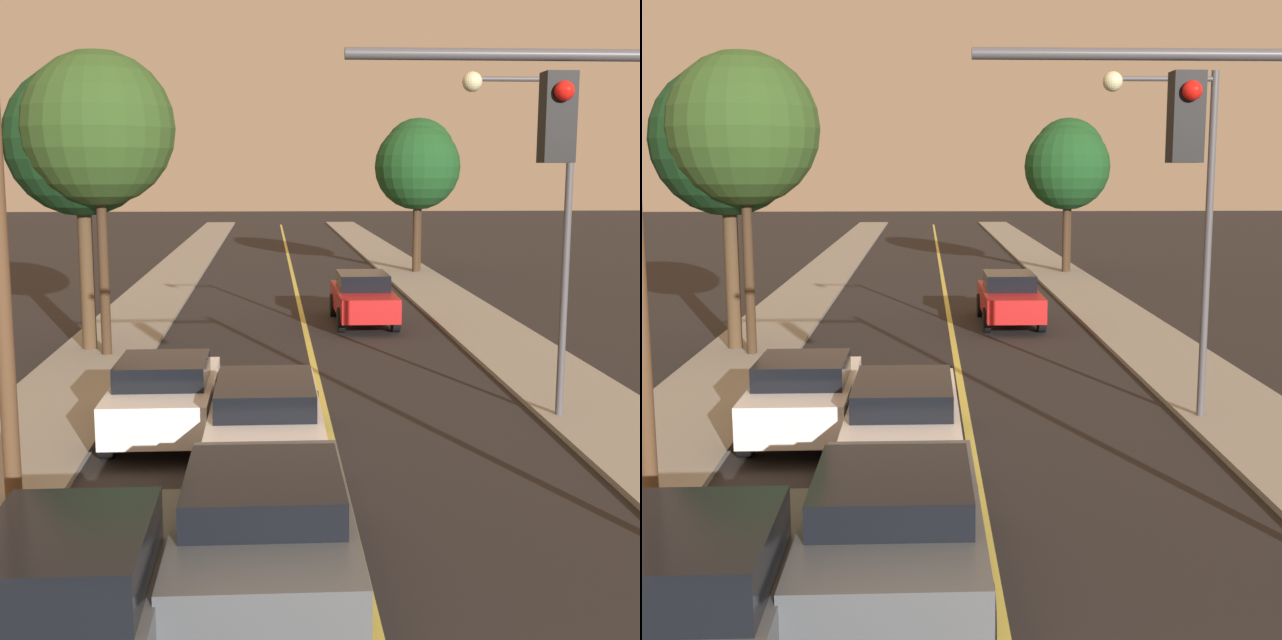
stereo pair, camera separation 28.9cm
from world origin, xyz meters
TOP-DOWN VIEW (x-y plane):
  - road_surface at (0.00, 36.00)m, footprint 8.19×80.00m
  - sidewalk_left at (-5.34, 36.00)m, footprint 2.50×80.00m
  - sidewalk_right at (5.34, 36.00)m, footprint 2.50×80.00m
  - car_near_lane_front at (-1.15, 4.81)m, footprint 2.07×4.50m
  - car_near_lane_second at (-1.15, 9.60)m, footprint 1.93×5.08m
  - car_outer_lane_front at (-2.95, 3.20)m, footprint 1.85×4.57m
  - car_outer_lane_second at (-2.95, 10.83)m, footprint 1.88×3.89m
  - car_far_oncoming at (1.84, 22.52)m, footprint 1.84×4.80m
  - streetlamp_right at (3.91, 11.44)m, footprint 2.10×0.36m
  - tree_left_near at (-5.20, 17.67)m, footprint 3.76×3.76m
  - tree_left_far at (-5.77, 18.42)m, footprint 3.84×3.84m
  - tree_right_near at (5.68, 35.80)m, footprint 3.88×3.88m
  - tree_right_far at (5.79, 36.15)m, footprint 3.31×3.31m

SIDE VIEW (x-z plane):
  - road_surface at x=0.00m, z-range 0.00..0.01m
  - sidewalk_left at x=-5.34m, z-range 0.00..0.12m
  - sidewalk_right at x=5.34m, z-range 0.00..0.12m
  - car_near_lane_second at x=-1.15m, z-range 0.05..1.39m
  - car_outer_lane_front at x=-2.95m, z-range 0.01..1.51m
  - car_outer_lane_second at x=-2.95m, z-range 0.04..1.49m
  - car_near_lane_front at x=-1.15m, z-range 0.05..1.49m
  - car_far_oncoming at x=1.84m, z-range 0.04..1.62m
  - streetlamp_right at x=3.91m, z-range 1.11..7.48m
  - tree_right_near at x=5.68m, z-range 1.52..8.23m
  - tree_right_far at x=5.79m, z-range 1.90..8.86m
  - tree_left_far at x=-5.77m, z-range 1.81..9.09m
  - tree_left_near at x=-5.20m, z-range 1.97..9.46m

